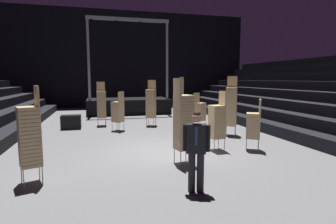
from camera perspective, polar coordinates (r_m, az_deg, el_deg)
ground_plane at (r=9.11m, az=-1.24°, el=-8.42°), size 22.00×30.00×0.10m
arena_end_wall at (r=23.69m, az=-9.78°, el=10.83°), size 22.00×0.30×8.00m
stage_riser at (r=18.99m, az=-8.37°, el=1.66°), size 5.50×2.85×6.17m
man_with_tie at (r=5.69m, az=5.96°, el=-7.27°), size 0.56×0.37×1.72m
chair_stack_front_left at (r=16.02m, az=2.26°, el=2.92°), size 0.54×0.54×2.48m
chair_stack_front_right at (r=11.67m, az=13.13°, el=1.23°), size 0.61×0.61×2.48m
chair_stack_mid_left at (r=14.14m, az=-13.79°, el=1.67°), size 0.45×0.45×2.22m
chair_stack_mid_right at (r=9.16m, az=10.27°, el=-1.83°), size 0.48×0.48×1.96m
chair_stack_mid_centre at (r=6.85m, az=-27.00°, el=-4.38°), size 0.56×0.56×2.22m
chair_stack_rear_left at (r=7.55m, az=3.24°, el=-1.98°), size 0.52×0.52×2.39m
chair_stack_rear_right at (r=13.74m, az=-3.59°, el=1.89°), size 0.59×0.59×2.31m
chair_stack_rear_centre at (r=12.63m, az=-10.46°, el=0.19°), size 0.62×0.62×1.79m
chair_stack_aisle_left at (r=9.43m, az=17.48°, el=-2.56°), size 0.60×0.60×1.71m
chair_stack_aisle_right at (r=12.93m, az=6.60°, el=0.23°), size 0.60×0.60×1.71m
equipment_road_case at (r=13.73m, az=-19.65°, el=-2.00°), size 0.91×0.61×0.65m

